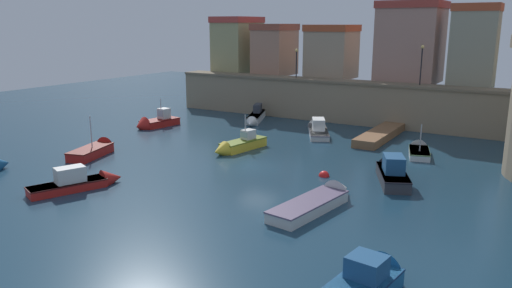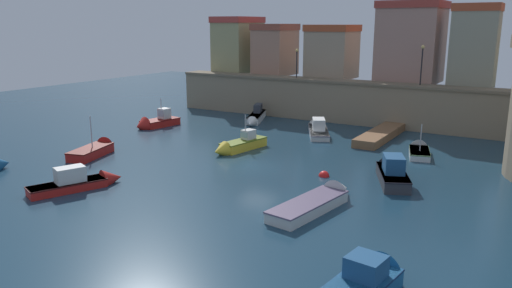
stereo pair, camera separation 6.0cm
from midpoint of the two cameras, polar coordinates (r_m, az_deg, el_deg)
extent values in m
plane|color=#19384C|center=(34.82, 0.29, -2.67)|extent=(105.57, 105.57, 0.00)
cube|color=gray|center=(51.06, 11.17, 4.57)|extent=(40.79, 2.32, 3.97)
cube|color=#73644F|center=(50.78, 11.28, 6.92)|extent=(40.79, 2.62, 0.24)
cube|color=tan|center=(61.63, -2.03, 10.92)|extent=(3.98, 5.90, 5.87)
cube|color=#B43E36|center=(61.56, -2.06, 13.97)|extent=(4.14, 6.13, 0.70)
cube|color=#A77861|center=(58.39, 2.21, 10.37)|extent=(3.74, 4.80, 5.05)
cube|color=brown|center=(58.30, 2.24, 13.19)|extent=(3.89, 5.00, 0.70)
cube|color=tan|center=(55.28, 8.67, 10.00)|extent=(4.61, 4.68, 4.96)
cube|color=#AA4829|center=(55.19, 8.78, 12.93)|extent=(4.79, 4.86, 0.70)
cube|color=#A67B6D|center=(53.15, 17.24, 10.63)|extent=(5.76, 5.71, 7.21)
cube|color=#9C3930|center=(53.13, 17.54, 14.89)|extent=(5.99, 5.94, 0.70)
cube|color=gray|center=(50.68, 23.61, 9.80)|extent=(3.91, 3.03, 6.85)
cube|color=#A6472B|center=(50.65, 24.02, 14.05)|extent=(4.07, 3.15, 0.70)
cube|color=brown|center=(44.68, 14.01, 1.02)|extent=(1.92, 8.96, 0.69)
cylinder|color=brown|center=(46.56, 15.85, 1.41)|extent=(0.20, 0.20, 0.70)
cylinder|color=brown|center=(42.35, 14.22, 0.34)|extent=(0.20, 0.20, 0.70)
cylinder|color=black|center=(53.18, 4.69, 9.00)|extent=(0.12, 0.12, 2.68)
sphere|color=#F9D172|center=(53.09, 4.73, 10.60)|extent=(0.32, 0.32, 0.32)
cylinder|color=black|center=(48.85, 18.37, 8.34)|extent=(0.12, 0.12, 3.32)
sphere|color=#F9D172|center=(48.74, 18.53, 10.46)|extent=(0.32, 0.32, 0.32)
cube|color=silver|center=(26.81, 6.04, -7.08)|extent=(2.44, 5.64, 0.63)
cone|color=silver|center=(29.53, 9.69, -5.23)|extent=(1.76, 1.62, 1.57)
cube|color=#5C4D69|center=(26.71, 6.05, -6.52)|extent=(2.49, 5.75, 0.08)
cube|color=#333338|center=(32.50, 15.35, -3.68)|extent=(3.29, 4.85, 0.75)
cone|color=#333338|center=(35.26, 14.71, -2.29)|extent=(1.87, 1.78, 1.48)
cube|color=black|center=(32.40, 15.38, -3.11)|extent=(3.36, 4.95, 0.08)
cube|color=navy|center=(32.17, 15.47, -2.20)|extent=(1.81, 2.13, 1.04)
cube|color=white|center=(51.91, 0.14, 3.15)|extent=(3.30, 5.98, 0.71)
cone|color=white|center=(48.39, -0.55, 2.38)|extent=(1.56, 1.71, 1.12)
cube|color=#625E57|center=(51.85, 0.14, 3.49)|extent=(3.36, 6.10, 0.08)
cube|color=#333842|center=(52.47, 0.27, 4.12)|extent=(1.32, 1.98, 0.84)
cube|color=gold|center=(39.75, -1.38, -0.06)|extent=(2.03, 4.38, 0.74)
cone|color=gold|center=(37.88, -4.06, -0.78)|extent=(1.46, 1.38, 1.28)
cube|color=#566915|center=(39.68, -1.38, 0.40)|extent=(2.07, 4.47, 0.08)
cube|color=silver|center=(40.02, -0.82, 1.12)|extent=(0.96, 1.14, 0.74)
cube|color=#99B7C6|center=(39.63, -1.31, 1.05)|extent=(0.72, 0.18, 0.44)
cylinder|color=#B2B2B7|center=(39.62, -1.18, 1.93)|extent=(0.08, 0.08, 2.00)
cube|color=red|center=(31.93, -20.66, -4.58)|extent=(2.90, 4.59, 0.53)
cone|color=red|center=(32.75, -16.03, -3.78)|extent=(1.66, 1.62, 1.29)
cube|color=#44100E|center=(31.87, -20.69, -4.20)|extent=(2.95, 4.68, 0.08)
cube|color=silver|center=(31.79, -20.38, -3.27)|extent=(1.55, 1.92, 0.92)
cube|color=#195689|center=(19.32, 12.09, -15.77)|extent=(2.18, 3.54, 0.72)
cone|color=#195689|center=(21.01, 14.74, -13.41)|extent=(1.77, 1.15, 1.66)
cube|color=#0E254C|center=(19.17, 12.13, -14.93)|extent=(2.22, 3.61, 0.08)
cube|color=navy|center=(19.14, 12.52, -13.49)|extent=(1.44, 1.38, 0.81)
cube|color=#99B7C6|center=(19.62, 13.34, -12.70)|extent=(1.16, 0.22, 0.48)
cube|color=silver|center=(45.32, 7.16, 1.37)|extent=(4.04, 5.77, 0.49)
cone|color=silver|center=(48.73, 6.92, 2.23)|extent=(1.99, 1.94, 1.51)
cube|color=slate|center=(45.28, 7.17, 1.62)|extent=(4.12, 5.89, 0.08)
cube|color=silver|center=(45.16, 7.19, 2.28)|extent=(1.83, 2.19, 0.99)
cube|color=red|center=(49.72, -10.82, 2.42)|extent=(2.24, 3.91, 0.68)
cone|color=red|center=(48.30, -12.93, 2.00)|extent=(1.77, 1.26, 1.63)
cube|color=#670C09|center=(49.66, -10.84, 2.76)|extent=(2.29, 3.99, 0.08)
cube|color=silver|center=(49.92, -10.38, 3.46)|extent=(1.12, 1.08, 0.99)
cube|color=#99B7C6|center=(49.61, -10.80, 3.44)|extent=(0.89, 0.19, 0.60)
cylinder|color=#B2B2B7|center=(49.62, -10.71, 3.96)|extent=(0.08, 0.08, 1.96)
cube|color=red|center=(39.50, -18.28, -0.88)|extent=(2.60, 4.27, 0.70)
cone|color=red|center=(41.54, -16.40, -0.06)|extent=(1.74, 1.48, 1.49)
cube|color=#5E120C|center=(39.43, -18.31, -0.45)|extent=(2.65, 4.35, 0.08)
cylinder|color=#B2B2B7|center=(39.38, -18.23, 1.35)|extent=(0.08, 0.08, 2.34)
cube|color=white|center=(39.55, 18.16, -1.00)|extent=(2.27, 3.62, 0.51)
cone|color=white|center=(41.59, 18.04, -0.29)|extent=(1.55, 1.27, 1.34)
cube|color=#648851|center=(39.50, 18.18, -0.70)|extent=(2.31, 3.70, 0.08)
cylinder|color=#B2B2B7|center=(38.93, 18.31, 0.68)|extent=(0.08, 0.08, 2.03)
sphere|color=red|center=(33.13, 7.81, -3.65)|extent=(0.70, 0.70, 0.70)
camera|label=1|loc=(0.03, -89.95, 0.01)|focal=35.10mm
camera|label=2|loc=(0.03, 90.05, -0.01)|focal=35.10mm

